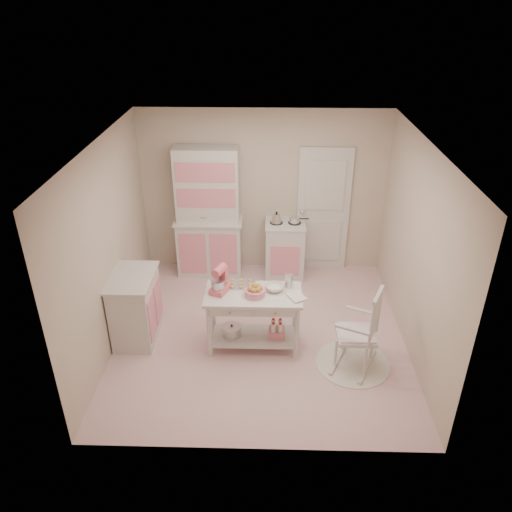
{
  "coord_description": "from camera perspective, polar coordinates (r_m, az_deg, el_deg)",
  "views": [
    {
      "loc": [
        0.09,
        -5.42,
        4.14
      ],
      "look_at": [
        -0.07,
        0.27,
        1.05
      ],
      "focal_mm": 35.0,
      "sensor_mm": 36.0,
      "label": 1
    }
  ],
  "objects": [
    {
      "name": "door",
      "position": [
        7.97,
        7.68,
        5.18
      ],
      "size": [
        0.82,
        0.05,
        2.04
      ],
      "primitive_type": "cube",
      "color": "silver",
      "rests_on": "ground"
    },
    {
      "name": "recipe_book",
      "position": [
        6.07,
        3.92,
        -4.86
      ],
      "size": [
        0.27,
        0.29,
        0.02
      ],
      "primitive_type": "imported",
      "rotation": [
        0.0,
        0.0,
        0.49
      ],
      "color": "silver",
      "rests_on": "work_table"
    },
    {
      "name": "stove",
      "position": [
        7.93,
        3.29,
        0.81
      ],
      "size": [
        0.62,
        0.57,
        0.92
      ],
      "primitive_type": "cube",
      "color": "silver",
      "rests_on": "ground"
    },
    {
      "name": "bread_basket",
      "position": [
        6.1,
        -0.14,
        -4.19
      ],
      "size": [
        0.25,
        0.25,
        0.09
      ],
      "primitive_type": "cylinder",
      "color": "pink",
      "rests_on": "work_table"
    },
    {
      "name": "lace_rug",
      "position": [
        6.46,
        10.97,
        -11.92
      ],
      "size": [
        0.92,
        0.92,
        0.01
      ],
      "primitive_type": "cylinder",
      "color": "white",
      "rests_on": "ground"
    },
    {
      "name": "mixing_bowl",
      "position": [
        6.22,
        2.12,
        -3.64
      ],
      "size": [
        0.23,
        0.23,
        0.07
      ],
      "primitive_type": "imported",
      "color": "silver",
      "rests_on": "work_table"
    },
    {
      "name": "room_shell",
      "position": [
        5.96,
        0.59,
        3.78
      ],
      "size": [
        3.84,
        3.84,
        2.62
      ],
      "color": "#D4858F",
      "rests_on": "ground"
    },
    {
      "name": "work_table",
      "position": [
        6.39,
        -0.3,
        -7.3
      ],
      "size": [
        1.2,
        0.6,
        0.8
      ],
      "primitive_type": "cube",
      "color": "silver",
      "rests_on": "ground"
    },
    {
      "name": "cookie_tray",
      "position": [
        6.32,
        -1.62,
        -3.32
      ],
      "size": [
        0.34,
        0.24,
        0.02
      ],
      "primitive_type": "cube",
      "color": "silver",
      "rests_on": "work_table"
    },
    {
      "name": "metal_pitcher",
      "position": [
        6.26,
        3.77,
        -2.89
      ],
      "size": [
        0.1,
        0.1,
        0.17
      ],
      "primitive_type": "cylinder",
      "color": "silver",
      "rests_on": "work_table"
    },
    {
      "name": "base_cabinet",
      "position": [
        6.71,
        -13.6,
        -5.68
      ],
      "size": [
        0.54,
        0.84,
        0.92
      ],
      "primitive_type": "cube",
      "color": "silver",
      "rests_on": "ground"
    },
    {
      "name": "stand_mixer",
      "position": [
        6.12,
        -4.24,
        -2.78
      ],
      "size": [
        0.29,
        0.34,
        0.34
      ],
      "primitive_type": "cube",
      "rotation": [
        0.0,
        0.0,
        -0.4
      ],
      "color": "#E36071",
      "rests_on": "work_table"
    },
    {
      "name": "rocking_chair",
      "position": [
        6.13,
        11.44,
        -8.04
      ],
      "size": [
        0.73,
        0.85,
        1.1
      ],
      "primitive_type": "cube",
      "rotation": [
        0.0,
        0.0,
        -0.43
      ],
      "color": "silver",
      "rests_on": "ground"
    },
    {
      "name": "hutch",
      "position": [
        7.78,
        -5.5,
        4.87
      ],
      "size": [
        1.06,
        0.5,
        2.08
      ],
      "primitive_type": "cube",
      "color": "silver",
      "rests_on": "ground"
    }
  ]
}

